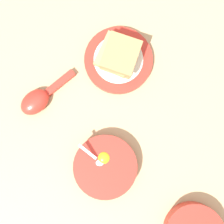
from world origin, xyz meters
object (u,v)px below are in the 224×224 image
(toast_plate, at_px, (118,60))
(soup_spoon, at_px, (39,99))
(egg_bowl, at_px, (105,167))
(toast_sandwich, at_px, (119,55))

(toast_plate, xyz_separation_m, soup_spoon, (0.20, 0.09, 0.01))
(soup_spoon, bearing_deg, egg_bowl, 131.24)
(toast_plate, xyz_separation_m, toast_sandwich, (-0.00, -0.00, 0.04))
(toast_plate, relative_size, toast_sandwich, 1.43)
(toast_plate, bearing_deg, toast_sandwich, -132.94)
(toast_plate, bearing_deg, egg_bowl, 79.07)
(toast_plate, relative_size, soup_spoon, 1.15)
(egg_bowl, xyz_separation_m, soup_spoon, (0.15, -0.18, -0.00))
(toast_sandwich, bearing_deg, egg_bowl, 78.85)
(toast_plate, height_order, soup_spoon, soup_spoon)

